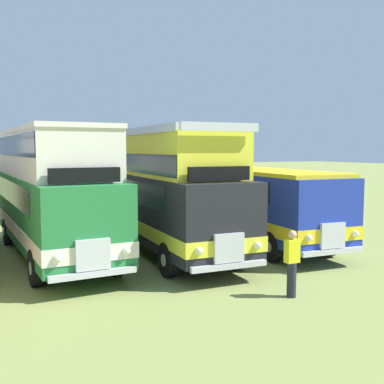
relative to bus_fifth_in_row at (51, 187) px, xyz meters
The scene contains 4 objects.
bus_fifth_in_row is the anchor object (origin of this frame).
bus_sixth_in_row 3.94m from the bus_fifth_in_row, ahead, with size 2.79×11.24×4.52m.
bus_seventh_in_row 7.91m from the bus_fifth_in_row, ahead, with size 2.98×10.15×2.99m.
marshal_person 8.87m from the bus_fifth_in_row, 56.20° to the right, with size 0.36×0.24×1.73m.
Camera 1 is at (1.52, -16.48, 3.78)m, focal length 43.65 mm.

